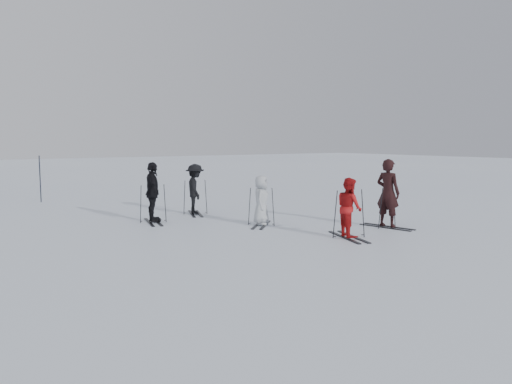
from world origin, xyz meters
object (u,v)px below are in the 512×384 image
skier_uphill_far (195,190)px  skier_uphill_left (153,193)px  skier_red (349,208)px  skier_grey (261,201)px  skier_near_dark (388,194)px  piste_marker (40,179)px

skier_uphill_far → skier_uphill_left: bearing=134.3°
skier_red → skier_grey: bearing=34.1°
skier_near_dark → skier_uphill_left: skier_near_dark is taller
skier_red → skier_grey: size_ratio=1.06×
skier_red → skier_uphill_left: skier_uphill_left is taller
skier_grey → piste_marker: bearing=68.8°
skier_grey → skier_uphill_left: bearing=92.0°
piste_marker → skier_near_dark: bearing=-59.4°
skier_near_dark → skier_grey: bearing=38.9°
skier_red → piste_marker: piste_marker is taller
skier_grey → skier_red: bearing=-119.1°
skier_uphill_far → piste_marker: size_ratio=0.89×
skier_grey → skier_uphill_far: size_ratio=0.86×
skier_near_dark → piste_marker: 14.30m
skier_near_dark → skier_grey: 3.78m
skier_uphill_left → piste_marker: bearing=27.5°
skier_grey → skier_uphill_far: skier_uphill_far is taller
skier_uphill_far → piste_marker: piste_marker is taller
skier_near_dark → piste_marker: bearing=19.6°
skier_red → piste_marker: (-5.22, 12.79, 0.18)m
skier_near_dark → skier_uphill_left: size_ratio=1.07×
skier_uphill_left → piste_marker: 7.76m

